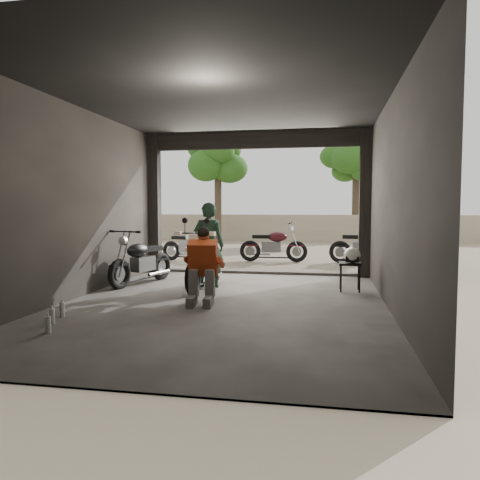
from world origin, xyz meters
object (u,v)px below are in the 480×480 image
(outside_bike_b, at_px, (273,242))
(helmet, at_px, (352,255))
(main_bike, at_px, (204,260))
(stool, at_px, (350,267))
(sign_post, at_px, (413,209))
(left_bike, at_px, (141,257))
(mechanic, at_px, (202,268))
(rider, at_px, (209,245))
(outside_bike_a, at_px, (190,243))
(outside_bike_c, at_px, (366,243))

(outside_bike_b, xyz_separation_m, helmet, (1.92, -4.45, 0.12))
(main_bike, distance_m, stool, 2.66)
(stool, xyz_separation_m, sign_post, (1.57, 2.99, 1.02))
(main_bike, bearing_deg, left_bike, 170.88)
(outside_bike_b, xyz_separation_m, stool, (1.89, -4.41, -0.10))
(outside_bike_b, bearing_deg, mechanic, 175.21)
(helmet, relative_size, sign_post, 0.14)
(rider, bearing_deg, left_bike, -5.03)
(outside_bike_b, height_order, stool, outside_bike_b)
(left_bike, relative_size, outside_bike_b, 0.98)
(main_bike, height_order, left_bike, main_bike)
(outside_bike_a, distance_m, helmet, 5.94)
(outside_bike_b, bearing_deg, sign_post, -112.97)
(stool, bearing_deg, outside_bike_a, 135.89)
(rider, distance_m, stool, 2.64)
(mechanic, xyz_separation_m, helmet, (2.36, 1.53, 0.09))
(outside_bike_b, xyz_separation_m, rider, (-0.73, -4.44, 0.25))
(left_bike, relative_size, sign_post, 0.73)
(outside_bike_a, bearing_deg, helmet, -119.72)
(rider, xyz_separation_m, mechanic, (0.28, -1.54, -0.22))
(mechanic, xyz_separation_m, sign_post, (3.90, 4.56, 0.89))
(outside_bike_a, distance_m, stool, 5.89)
(rider, bearing_deg, outside_bike_a, -70.17)
(outside_bike_c, bearing_deg, main_bike, 157.05)
(left_bike, relative_size, outside_bike_c, 0.95)
(outside_bike_a, relative_size, stool, 2.91)
(helmet, bearing_deg, main_bike, 165.82)
(mechanic, bearing_deg, left_bike, 129.31)
(left_bike, relative_size, stool, 3.03)
(outside_bike_a, height_order, rider, rider)
(left_bike, height_order, rider, rider)
(main_bike, xyz_separation_m, outside_bike_c, (3.26, 4.51, 0.02))
(left_bike, height_order, stool, left_bike)
(outside_bike_a, relative_size, rider, 0.96)
(outside_bike_c, bearing_deg, outside_bike_b, 99.48)
(helmet, xyz_separation_m, sign_post, (1.53, 3.02, 0.81))
(outside_bike_c, bearing_deg, sign_post, -130.32)
(stool, height_order, sign_post, sign_post)
(outside_bike_c, height_order, rider, rider)
(mechanic, bearing_deg, outside_bike_a, 102.00)
(stool, distance_m, helmet, 0.22)
(outside_bike_b, relative_size, rider, 1.02)
(main_bike, relative_size, helmet, 5.39)
(left_bike, height_order, outside_bike_a, left_bike)
(outside_bike_b, bearing_deg, helmet, -157.21)
(left_bike, xyz_separation_m, sign_post, (5.57, 2.93, 0.93))
(main_bike, xyz_separation_m, stool, (2.64, 0.25, -0.10))
(rider, bearing_deg, outside_bike_b, -100.76)
(rider, bearing_deg, helmet, 178.44)
(stool, bearing_deg, helmet, -49.83)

